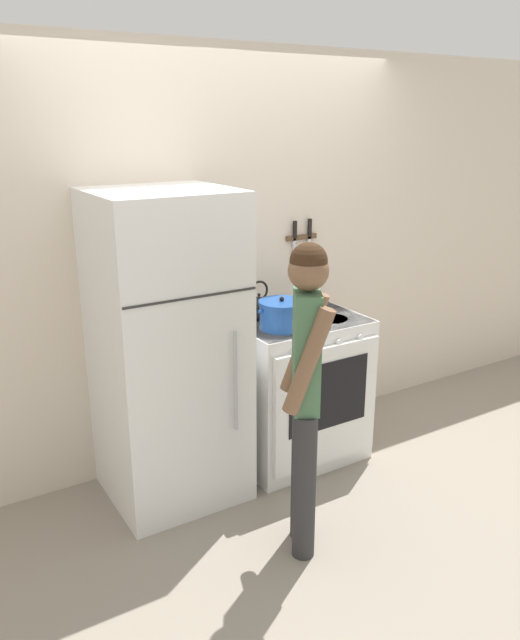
{
  "coord_description": "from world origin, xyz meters",
  "views": [
    {
      "loc": [
        -1.81,
        -3.39,
        2.12
      ],
      "look_at": [
        -0.04,
        -0.49,
        1.02
      ],
      "focal_mm": 35.0,
      "sensor_mm": 36.0,
      "label": 1
    }
  ],
  "objects": [
    {
      "name": "ground_plane",
      "position": [
        0.0,
        0.0,
        0.0
      ],
      "size": [
        14.0,
        14.0,
        0.0
      ],
      "primitive_type": "plane",
      "color": "gray"
    },
    {
      "name": "wall_back",
      "position": [
        0.0,
        0.03,
        1.27
      ],
      "size": [
        10.0,
        0.06,
        2.55
      ],
      "color": "beige",
      "rests_on": "ground_plane"
    },
    {
      "name": "refrigerator",
      "position": [
        -0.55,
        -0.35,
        0.89
      ],
      "size": [
        0.74,
        0.72,
        1.77
      ],
      "color": "white",
      "rests_on": "ground_plane"
    },
    {
      "name": "stove_range",
      "position": [
        0.3,
        -0.37,
        0.48
      ],
      "size": [
        0.81,
        0.73,
        0.94
      ],
      "color": "white",
      "rests_on": "ground_plane"
    },
    {
      "name": "dutch_oven_pot",
      "position": [
        0.12,
        -0.48,
        1.02
      ],
      "size": [
        0.31,
        0.27,
        0.19
      ],
      "color": "#1E4C9E",
      "rests_on": "stove_range"
    },
    {
      "name": "tea_kettle",
      "position": [
        0.13,
        -0.21,
        1.01
      ],
      "size": [
        0.21,
        0.17,
        0.23
      ],
      "color": "black",
      "rests_on": "stove_range"
    },
    {
      "name": "utensil_jar",
      "position": [
        0.5,
        -0.2,
        1.01
      ],
      "size": [
        0.09,
        0.09,
        0.21
      ],
      "color": "silver",
      "rests_on": "stove_range"
    },
    {
      "name": "person",
      "position": [
        -0.19,
        -1.17,
        0.91
      ],
      "size": [
        0.37,
        0.4,
        1.6
      ],
      "rotation": [
        0.0,
        0.0,
        1.03
      ],
      "color": "#2D2D30",
      "rests_on": "ground_plane"
    },
    {
      "name": "wall_knife_strip",
      "position": [
        0.58,
        -0.02,
        1.37
      ],
      "size": [
        0.24,
        0.03,
        0.36
      ],
      "color": "brown"
    }
  ]
}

